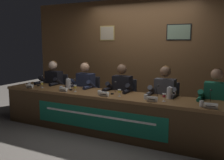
{
  "coord_description": "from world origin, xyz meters",
  "views": [
    {
      "loc": [
        2.07,
        -3.99,
        1.68
      ],
      "look_at": [
        0.0,
        0.0,
        0.98
      ],
      "focal_mm": 40.92,
      "sensor_mm": 36.0,
      "label": 1
    }
  ],
  "objects_px": {
    "nameplate_far_left": "(30,86)",
    "juice_glass_center": "(119,91)",
    "water_cup_left": "(61,89)",
    "water_cup_center": "(99,93)",
    "water_pitcher_right_side": "(170,93)",
    "juice_glass_left": "(75,87)",
    "conference_table": "(109,107)",
    "panelist_right": "(164,95)",
    "chair_right": "(166,108)",
    "nameplate_center": "(104,94)",
    "water_cup_far_right": "(202,104)",
    "microphone_left": "(72,86)",
    "chair_left": "(89,98)",
    "water_cup_far_left": "(29,85)",
    "microphone_far_right": "(210,99)",
    "panelist_far_left": "(52,84)",
    "microphone_right": "(156,94)",
    "chair_far_left": "(58,95)",
    "microphone_far_left": "(40,82)",
    "chair_center": "(125,103)",
    "panelist_left": "(84,87)",
    "nameplate_far_right": "(211,106)",
    "chair_far_right": "(215,114)",
    "nameplate_left": "(63,90)",
    "juice_glass_right": "(164,96)",
    "water_pitcher_left_side": "(68,84)",
    "panelist_far_right": "(215,100)",
    "water_cup_right": "(146,97)",
    "microphone_center": "(113,90)",
    "panelist_center": "(120,91)",
    "juice_glass_far_left": "(42,84)"
  },
  "relations": [
    {
      "from": "nameplate_far_left",
      "to": "juice_glass_center",
      "type": "relative_size",
      "value": 1.34
    },
    {
      "from": "water_cup_left",
      "to": "water_cup_center",
      "type": "relative_size",
      "value": 1.0
    },
    {
      "from": "water_pitcher_right_side",
      "to": "juice_glass_left",
      "type": "bearing_deg",
      "value": -172.03
    },
    {
      "from": "conference_table",
      "to": "panelist_right",
      "type": "bearing_deg",
      "value": 28.68
    },
    {
      "from": "chair_right",
      "to": "panelist_right",
      "type": "distance_m",
      "value": 0.34
    },
    {
      "from": "nameplate_center",
      "to": "water_cup_far_right",
      "type": "bearing_deg",
      "value": 2.47
    },
    {
      "from": "microphone_left",
      "to": "nameplate_center",
      "type": "xyz_separation_m",
      "value": [
        0.83,
        -0.23,
        -0.03
      ]
    },
    {
      "from": "nameplate_far_left",
      "to": "chair_left",
      "type": "xyz_separation_m",
      "value": [
        0.88,
        0.82,
        -0.33
      ]
    },
    {
      "from": "water_cup_far_left",
      "to": "water_pitcher_right_side",
      "type": "distance_m",
      "value": 2.88
    },
    {
      "from": "microphone_far_right",
      "to": "water_cup_center",
      "type": "bearing_deg",
      "value": -173.74
    },
    {
      "from": "panelist_far_left",
      "to": "microphone_right",
      "type": "height_order",
      "value": "panelist_far_left"
    },
    {
      "from": "chair_far_left",
      "to": "water_cup_far_right",
      "type": "bearing_deg",
      "value": -12.87
    },
    {
      "from": "juice_glass_left",
      "to": "juice_glass_center",
      "type": "bearing_deg",
      "value": 0.68
    },
    {
      "from": "nameplate_far_left",
      "to": "microphone_far_left",
      "type": "distance_m",
      "value": 0.31
    },
    {
      "from": "microphone_far_right",
      "to": "panelist_right",
      "type": "bearing_deg",
      "value": 156.44
    },
    {
      "from": "chair_center",
      "to": "chair_right",
      "type": "height_order",
      "value": "same"
    },
    {
      "from": "panelist_left",
      "to": "juice_glass_left",
      "type": "xyz_separation_m",
      "value": [
        0.15,
        -0.5,
        0.09
      ]
    },
    {
      "from": "juice_glass_left",
      "to": "nameplate_far_right",
      "type": "bearing_deg",
      "value": -2.97
    },
    {
      "from": "nameplate_far_left",
      "to": "chair_right",
      "type": "bearing_deg",
      "value": 17.7
    },
    {
      "from": "chair_left",
      "to": "chair_center",
      "type": "height_order",
      "value": "same"
    },
    {
      "from": "water_cup_center",
      "to": "nameplate_far_right",
      "type": "height_order",
      "value": "water_cup_center"
    },
    {
      "from": "chair_far_right",
      "to": "nameplate_far_right",
      "type": "xyz_separation_m",
      "value": [
        0.0,
        -0.82,
        0.33
      ]
    },
    {
      "from": "chair_right",
      "to": "water_cup_far_right",
      "type": "xyz_separation_m",
      "value": [
        0.72,
        -0.75,
        0.32
      ]
    },
    {
      "from": "nameplate_far_left",
      "to": "water_cup_far_left",
      "type": "bearing_deg",
      "value": 139.21
    },
    {
      "from": "panelist_left",
      "to": "chair_right",
      "type": "bearing_deg",
      "value": 6.73
    },
    {
      "from": "nameplate_left",
      "to": "chair_center",
      "type": "xyz_separation_m",
      "value": [
        0.88,
        0.82,
        -0.33
      ]
    },
    {
      "from": "microphone_far_left",
      "to": "juice_glass_right",
      "type": "distance_m",
      "value": 2.74
    },
    {
      "from": "nameplate_center",
      "to": "panelist_far_left",
      "type": "bearing_deg",
      "value": 159.85
    },
    {
      "from": "microphone_right",
      "to": "water_pitcher_left_side",
      "type": "distance_m",
      "value": 1.84
    },
    {
      "from": "water_pitcher_left_side",
      "to": "nameplate_center",
      "type": "bearing_deg",
      "value": -18.43
    },
    {
      "from": "microphone_far_left",
      "to": "juice_glass_right",
      "type": "bearing_deg",
      "value": -3.68
    },
    {
      "from": "panelist_far_right",
      "to": "microphone_left",
      "type": "bearing_deg",
      "value": -171.47
    },
    {
      "from": "microphone_left",
      "to": "panelist_far_right",
      "type": "height_order",
      "value": "panelist_far_right"
    },
    {
      "from": "conference_table",
      "to": "water_cup_far_right",
      "type": "bearing_deg",
      "value": -2.92
    },
    {
      "from": "nameplate_far_left",
      "to": "water_cup_right",
      "type": "bearing_deg",
      "value": 3.02
    },
    {
      "from": "water_cup_left",
      "to": "nameplate_far_right",
      "type": "xyz_separation_m",
      "value": [
        2.7,
        -0.09,
        0.0
      ]
    },
    {
      "from": "water_cup_far_left",
      "to": "juice_glass_center",
      "type": "height_order",
      "value": "juice_glass_center"
    },
    {
      "from": "nameplate_far_right",
      "to": "chair_far_left",
      "type": "bearing_deg",
      "value": 166.38
    },
    {
      "from": "nameplate_center",
      "to": "nameplate_far_right",
      "type": "bearing_deg",
      "value": -0.28
    },
    {
      "from": "chair_left",
      "to": "microphone_center",
      "type": "relative_size",
      "value": 4.22
    },
    {
      "from": "panelist_center",
      "to": "microphone_left",
      "type": "bearing_deg",
      "value": -155.89
    },
    {
      "from": "conference_table",
      "to": "water_pitcher_right_side",
      "type": "bearing_deg",
      "value": 11.49
    },
    {
      "from": "chair_right",
      "to": "panelist_center",
      "type": "bearing_deg",
      "value": -166.73
    },
    {
      "from": "microphone_center",
      "to": "microphone_right",
      "type": "distance_m",
      "value": 0.8
    },
    {
      "from": "water_cup_right",
      "to": "chair_far_right",
      "type": "relative_size",
      "value": 0.09
    },
    {
      "from": "nameplate_center",
      "to": "juice_glass_far_left",
      "type": "bearing_deg",
      "value": 175.02
    },
    {
      "from": "panelist_right",
      "to": "microphone_right",
      "type": "relative_size",
      "value": 5.74
    },
    {
      "from": "chair_far_left",
      "to": "juice_glass_center",
      "type": "relative_size",
      "value": 7.36
    },
    {
      "from": "conference_table",
      "to": "chair_left",
      "type": "height_order",
      "value": "chair_left"
    },
    {
      "from": "panelist_center",
      "to": "chair_far_right",
      "type": "xyz_separation_m",
      "value": [
        1.7,
        0.2,
        -0.28
      ]
    }
  ]
}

